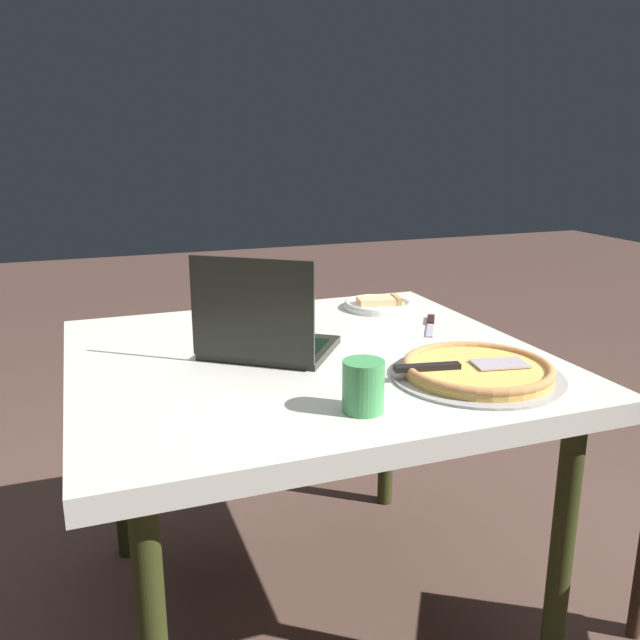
{
  "coord_description": "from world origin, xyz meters",
  "views": [
    {
      "loc": [
        -0.5,
        -1.46,
        1.25
      ],
      "look_at": [
        0.06,
        0.08,
        0.8
      ],
      "focal_mm": 37.43,
      "sensor_mm": 36.0,
      "label": 1
    }
  ],
  "objects_px": {
    "laptop": "(265,335)",
    "pizza_tray": "(477,370)",
    "table_knife": "(430,324)",
    "pizza_plate": "(378,304)",
    "drink_cup": "(363,386)",
    "dining_table": "(307,380)"
  },
  "relations": [
    {
      "from": "table_knife",
      "to": "drink_cup",
      "type": "relative_size",
      "value": 1.86
    },
    {
      "from": "pizza_plate",
      "to": "drink_cup",
      "type": "xyz_separation_m",
      "value": [
        -0.37,
        -0.72,
        0.04
      ]
    },
    {
      "from": "laptop",
      "to": "pizza_plate",
      "type": "relative_size",
      "value": 1.81
    },
    {
      "from": "pizza_plate",
      "to": "drink_cup",
      "type": "height_order",
      "value": "drink_cup"
    },
    {
      "from": "laptop",
      "to": "drink_cup",
      "type": "bearing_deg",
      "value": -77.36
    },
    {
      "from": "pizza_plate",
      "to": "drink_cup",
      "type": "bearing_deg",
      "value": -117.16
    },
    {
      "from": "laptop",
      "to": "dining_table",
      "type": "bearing_deg",
      "value": -9.8
    },
    {
      "from": "pizza_plate",
      "to": "laptop",
      "type": "bearing_deg",
      "value": -144.16
    },
    {
      "from": "table_knife",
      "to": "drink_cup",
      "type": "height_order",
      "value": "drink_cup"
    },
    {
      "from": "laptop",
      "to": "table_knife",
      "type": "relative_size",
      "value": 2.02
    },
    {
      "from": "dining_table",
      "to": "table_knife",
      "type": "bearing_deg",
      "value": 16.63
    },
    {
      "from": "pizza_plate",
      "to": "pizza_tray",
      "type": "height_order",
      "value": "same"
    },
    {
      "from": "laptop",
      "to": "pizza_tray",
      "type": "relative_size",
      "value": 1.0
    },
    {
      "from": "dining_table",
      "to": "drink_cup",
      "type": "distance_m",
      "value": 0.39
    },
    {
      "from": "pizza_plate",
      "to": "pizza_tray",
      "type": "distance_m",
      "value": 0.63
    },
    {
      "from": "pizza_tray",
      "to": "laptop",
      "type": "bearing_deg",
      "value": 142.75
    },
    {
      "from": "dining_table",
      "to": "table_knife",
      "type": "height_order",
      "value": "table_knife"
    },
    {
      "from": "pizza_tray",
      "to": "pizza_plate",
      "type": "bearing_deg",
      "value": 84.92
    },
    {
      "from": "drink_cup",
      "to": "laptop",
      "type": "bearing_deg",
      "value": 102.64
    },
    {
      "from": "pizza_tray",
      "to": "table_knife",
      "type": "distance_m",
      "value": 0.42
    },
    {
      "from": "dining_table",
      "to": "pizza_plate",
      "type": "relative_size",
      "value": 5.31
    },
    {
      "from": "pizza_plate",
      "to": "drink_cup",
      "type": "relative_size",
      "value": 2.07
    }
  ]
}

